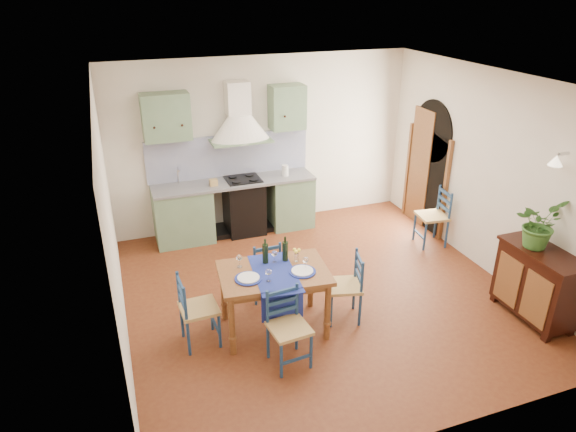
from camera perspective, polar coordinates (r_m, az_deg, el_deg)
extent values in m
plane|color=#4D1E10|center=(6.98, 3.64, -8.62)|extent=(5.00, 5.00, 0.00)
cube|color=beige|center=(8.54, -2.74, 8.13)|extent=(5.00, 0.04, 2.80)
cube|color=slate|center=(8.30, -11.56, 0.07)|extent=(0.90, 0.60, 0.88)
cube|color=slate|center=(8.69, 0.20, 1.73)|extent=(0.70, 0.60, 0.88)
cube|color=black|center=(8.47, -4.90, 1.02)|extent=(0.60, 0.58, 0.88)
cube|color=gray|center=(8.27, -6.01, 3.80)|extent=(2.60, 0.64, 0.04)
cube|color=silver|center=(8.13, -11.83, 2.98)|extent=(0.45, 0.40, 0.03)
cylinder|color=silver|center=(8.24, -12.12, 4.42)|extent=(0.02, 0.02, 0.26)
cube|color=black|center=(8.29, -5.01, 4.09)|extent=(0.55, 0.48, 0.02)
cube|color=black|center=(8.65, -5.85, -1.42)|extent=(2.60, 0.50, 0.08)
cube|color=#091150|center=(8.40, -6.59, 6.71)|extent=(2.65, 0.05, 0.68)
cube|color=slate|center=(7.91, -13.40, 10.66)|extent=(0.70, 0.34, 0.70)
cube|color=slate|center=(8.33, -0.10, 12.00)|extent=(0.55, 0.34, 0.70)
cone|color=silver|center=(8.10, -5.34, 9.70)|extent=(0.96, 0.96, 0.40)
cube|color=silver|center=(8.08, -5.64, 12.94)|extent=(0.36, 0.30, 0.50)
cube|color=beige|center=(7.63, 21.55, 4.34)|extent=(0.04, 5.00, 2.80)
cube|color=black|center=(8.83, 15.17, 3.91)|extent=(0.03, 1.00, 1.65)
cylinder|color=black|center=(8.59, 15.78, 9.06)|extent=(0.03, 1.00, 1.00)
cube|color=brown|center=(8.41, 17.05, 2.64)|extent=(0.06, 0.06, 1.65)
cube|color=brown|center=(9.24, 13.20, 5.04)|extent=(0.06, 0.06, 1.65)
cube|color=brown|center=(8.94, 14.42, 5.31)|extent=(0.04, 0.55, 1.96)
cylinder|color=silver|center=(6.62, 28.35, 6.12)|extent=(0.15, 0.04, 0.04)
cone|color=#FFEDC6|center=(6.57, 27.63, 5.49)|extent=(0.16, 0.16, 0.12)
cube|color=beige|center=(5.86, -19.07, -1.23)|extent=(0.04, 5.00, 2.80)
cube|color=white|center=(5.93, 4.39, 14.68)|extent=(5.00, 5.00, 0.01)
cube|color=brown|center=(5.93, -1.60, -6.39)|extent=(1.32, 0.95, 0.05)
cube|color=brown|center=(5.97, -1.59, -6.92)|extent=(1.19, 0.81, 0.08)
cylinder|color=brown|center=(5.80, -6.24, -12.09)|extent=(0.07, 0.07, 0.74)
cylinder|color=brown|center=(6.36, -7.15, -8.47)|extent=(0.07, 0.07, 0.74)
cylinder|color=brown|center=(6.00, 4.41, -10.59)|extent=(0.07, 0.07, 0.74)
cylinder|color=brown|center=(6.54, 2.53, -7.24)|extent=(0.07, 0.07, 0.74)
cube|color=navy|center=(5.88, -1.49, -6.40)|extent=(0.56, 0.98, 0.01)
cube|color=navy|center=(5.67, -0.62, -9.89)|extent=(0.47, 0.06, 0.38)
cylinder|color=navy|center=(5.78, -4.42, -6.94)|extent=(0.31, 0.31, 0.01)
cylinder|color=silver|center=(5.77, -4.42, -6.85)|extent=(0.25, 0.25, 0.01)
cylinder|color=navy|center=(5.89, 1.60, -6.18)|extent=(0.31, 0.31, 0.01)
cylinder|color=silver|center=(5.89, 1.60, -6.10)|extent=(0.25, 0.25, 0.01)
cylinder|color=black|center=(6.01, -2.54, -3.94)|extent=(0.07, 0.07, 0.32)
cylinder|color=black|center=(6.06, -0.32, -3.68)|extent=(0.07, 0.07, 0.32)
cylinder|color=white|center=(6.09, 0.95, -4.60)|extent=(0.05, 0.05, 0.10)
sphere|color=yellow|center=(6.04, 0.95, -3.86)|extent=(0.10, 0.10, 0.10)
cylinder|color=navy|center=(5.55, -0.75, -15.77)|extent=(0.03, 0.03, 0.45)
cylinder|color=navy|center=(5.67, -2.27, -12.04)|extent=(0.03, 0.03, 0.87)
cylinder|color=navy|center=(5.67, 2.57, -14.78)|extent=(0.03, 0.03, 0.45)
cylinder|color=navy|center=(5.79, 0.98, -11.16)|extent=(0.03, 0.03, 0.87)
cube|color=#A47D4F|center=(5.59, 0.14, -12.36)|extent=(0.45, 0.45, 0.04)
cube|color=navy|center=(5.64, -0.63, -10.41)|extent=(0.37, 0.06, 0.04)
cube|color=navy|center=(5.58, -0.64, -9.43)|extent=(0.37, 0.06, 0.04)
cube|color=navy|center=(5.51, -0.64, -8.42)|extent=(0.37, 0.06, 0.04)
cube|color=navy|center=(5.64, 0.93, -15.65)|extent=(0.35, 0.06, 0.02)
cylinder|color=navy|center=(7.02, -1.83, -6.32)|extent=(0.03, 0.03, 0.43)
cylinder|color=navy|center=(6.64, -0.87, -6.19)|extent=(0.03, 0.03, 0.84)
cylinder|color=navy|center=(6.93, -4.48, -6.82)|extent=(0.03, 0.03, 0.43)
cylinder|color=navy|center=(6.55, -3.66, -6.73)|extent=(0.03, 0.03, 0.84)
cube|color=#A47D4F|center=(6.72, -2.73, -5.59)|extent=(0.40, 0.40, 0.04)
cube|color=navy|center=(6.52, -2.28, -5.40)|extent=(0.36, 0.03, 0.04)
cube|color=navy|center=(6.46, -2.29, -4.54)|extent=(0.36, 0.03, 0.04)
cube|color=navy|center=(6.41, -2.31, -3.66)|extent=(0.36, 0.03, 0.04)
cube|color=navy|center=(7.00, -3.13, -6.90)|extent=(0.34, 0.04, 0.02)
cylinder|color=navy|center=(5.99, -7.61, -12.54)|extent=(0.04, 0.04, 0.45)
cylinder|color=navy|center=(5.81, -11.16, -11.52)|extent=(0.04, 0.04, 0.89)
cylinder|color=navy|center=(6.27, -8.48, -10.69)|extent=(0.04, 0.04, 0.45)
cylinder|color=navy|center=(6.09, -11.88, -9.66)|extent=(0.04, 0.04, 0.89)
cube|color=#A47D4F|center=(5.96, -9.86, -10.05)|extent=(0.43, 0.43, 0.04)
cube|color=navy|center=(5.87, -11.65, -9.39)|extent=(0.04, 0.37, 0.04)
cube|color=navy|center=(5.80, -11.75, -8.42)|extent=(0.04, 0.37, 0.04)
cube|color=navy|center=(5.74, -11.85, -7.43)|extent=(0.04, 0.37, 0.04)
cube|color=navy|center=(6.16, -8.03, -11.96)|extent=(0.05, 0.36, 0.02)
cylinder|color=navy|center=(6.55, 4.30, -8.75)|extent=(0.04, 0.04, 0.45)
cylinder|color=navy|center=(6.50, 7.44, -6.98)|extent=(0.04, 0.04, 0.88)
cylinder|color=navy|center=(6.27, 4.80, -10.51)|extent=(0.04, 0.04, 0.45)
cylinder|color=navy|center=(6.21, 8.11, -8.66)|extent=(0.04, 0.04, 0.88)
cube|color=#A47D4F|center=(6.31, 6.21, -7.71)|extent=(0.50, 0.50, 0.04)
cube|color=navy|center=(6.28, 7.84, -6.67)|extent=(0.12, 0.36, 0.04)
cube|color=navy|center=(6.22, 7.90, -5.75)|extent=(0.12, 0.36, 0.04)
cube|color=navy|center=(6.16, 7.97, -4.81)|extent=(0.12, 0.36, 0.04)
cube|color=navy|center=(6.44, 4.53, -9.97)|extent=(0.12, 0.35, 0.02)
cylinder|color=navy|center=(8.49, 13.88, -1.14)|extent=(0.04, 0.04, 0.47)
cylinder|color=navy|center=(8.56, 16.23, 0.46)|extent=(0.04, 0.04, 0.92)
cylinder|color=navy|center=(8.20, 14.97, -2.23)|extent=(0.04, 0.04, 0.47)
cylinder|color=navy|center=(8.27, 17.40, -0.56)|extent=(0.04, 0.04, 0.92)
cube|color=#A47D4F|center=(8.32, 15.72, 0.00)|extent=(0.48, 0.48, 0.04)
cube|color=navy|center=(8.36, 16.93, 0.91)|extent=(0.07, 0.39, 0.05)
cube|color=navy|center=(8.31, 17.04, 1.68)|extent=(0.07, 0.39, 0.05)
cube|color=navy|center=(8.27, 17.14, 2.46)|extent=(0.07, 0.39, 0.05)
cube|color=navy|center=(8.37, 14.38, -1.99)|extent=(0.07, 0.37, 0.03)
cube|color=black|center=(6.97, 25.96, -6.72)|extent=(0.45, 1.00, 0.82)
cube|color=black|center=(6.77, 26.62, -3.63)|extent=(0.50, 1.05, 0.04)
cube|color=brown|center=(6.70, 25.83, -8.36)|extent=(0.02, 0.38, 0.63)
cube|color=brown|center=(6.97, 23.26, -6.54)|extent=(0.02, 0.38, 0.63)
cube|color=black|center=(6.84, 26.74, -11.99)|extent=(0.08, 0.08, 0.08)
cube|color=black|center=(7.34, 21.97, -8.43)|extent=(0.08, 0.08, 0.08)
cube|color=black|center=(7.08, 28.77, -11.18)|extent=(0.08, 0.08, 0.08)
cube|color=black|center=(7.55, 24.00, -7.81)|extent=(0.08, 0.08, 0.08)
imported|color=#326025|center=(6.70, 26.07, -0.77)|extent=(0.67, 0.63, 0.59)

